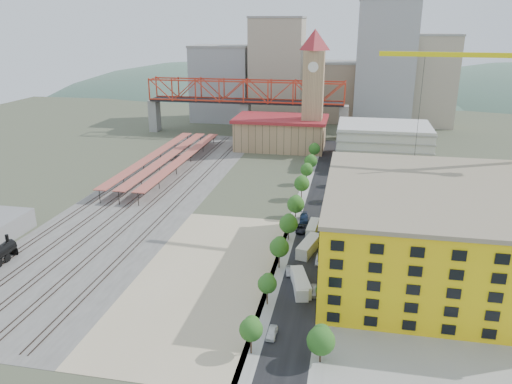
% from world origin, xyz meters
% --- Properties ---
extents(ground, '(400.00, 400.00, 0.00)m').
position_xyz_m(ground, '(0.00, 0.00, 0.00)').
color(ground, '#474C38').
rests_on(ground, ground).
extents(ballast_strip, '(36.00, 165.00, 0.06)m').
position_xyz_m(ballast_strip, '(-36.00, 17.50, 0.03)').
color(ballast_strip, '#605E59').
rests_on(ballast_strip, ground).
extents(dirt_lot, '(28.00, 67.00, 0.06)m').
position_xyz_m(dirt_lot, '(-4.00, -31.50, 0.03)').
color(dirt_lot, tan).
rests_on(dirt_lot, ground).
extents(street_asphalt, '(12.00, 170.00, 0.06)m').
position_xyz_m(street_asphalt, '(16.00, 15.00, 0.03)').
color(street_asphalt, black).
rests_on(street_asphalt, ground).
extents(sidewalk_west, '(3.00, 170.00, 0.04)m').
position_xyz_m(sidewalk_west, '(10.50, 15.00, 0.02)').
color(sidewalk_west, gray).
rests_on(sidewalk_west, ground).
extents(sidewalk_east, '(3.00, 170.00, 0.04)m').
position_xyz_m(sidewalk_east, '(21.50, 15.00, 0.02)').
color(sidewalk_east, gray).
rests_on(sidewalk_east, ground).
extents(construction_pad, '(50.00, 90.00, 0.06)m').
position_xyz_m(construction_pad, '(45.00, -20.00, 0.03)').
color(construction_pad, gray).
rests_on(construction_pad, ground).
extents(rail_tracks, '(26.56, 160.00, 0.18)m').
position_xyz_m(rail_tracks, '(-37.80, 17.50, 0.15)').
color(rail_tracks, '#382B23').
rests_on(rail_tracks, ground).
extents(platform_canopies, '(16.00, 80.00, 4.12)m').
position_xyz_m(platform_canopies, '(-41.00, 45.00, 3.99)').
color(platform_canopies, '#B25344').
rests_on(platform_canopies, ground).
extents(station_hall, '(38.00, 24.00, 13.10)m').
position_xyz_m(station_hall, '(-5.00, 82.00, 6.67)').
color(station_hall, tan).
rests_on(station_hall, ground).
extents(clock_tower, '(12.00, 12.00, 52.00)m').
position_xyz_m(clock_tower, '(8.00, 79.99, 28.70)').
color(clock_tower, tan).
rests_on(clock_tower, ground).
extents(parking_garage, '(34.00, 26.00, 14.00)m').
position_xyz_m(parking_garage, '(36.00, 70.00, 7.00)').
color(parking_garage, silver).
rests_on(parking_garage, ground).
extents(truss_bridge, '(94.00, 9.60, 25.60)m').
position_xyz_m(truss_bridge, '(-25.00, 105.00, 18.86)').
color(truss_bridge, gray).
rests_on(truss_bridge, ground).
extents(construction_building, '(44.60, 50.60, 18.80)m').
position_xyz_m(construction_building, '(42.00, -20.00, 9.41)').
color(construction_building, yellow).
rests_on(construction_building, ground).
extents(street_trees, '(15.40, 124.40, 8.00)m').
position_xyz_m(street_trees, '(16.00, 5.00, 0.00)').
color(street_trees, '#29591A').
rests_on(street_trees, ground).
extents(skyline, '(133.00, 46.00, 60.00)m').
position_xyz_m(skyline, '(7.47, 142.31, 22.81)').
color(skyline, '#9EA0A3').
rests_on(skyline, ground).
extents(distant_hills, '(647.00, 264.00, 227.00)m').
position_xyz_m(distant_hills, '(45.28, 260.00, -79.54)').
color(distant_hills, '#4C6B59').
rests_on(distant_hills, ground).
extents(site_trailer_a, '(4.25, 9.57, 2.54)m').
position_xyz_m(site_trailer_a, '(16.00, -33.67, 1.27)').
color(site_trailer_a, silver).
rests_on(site_trailer_a, ground).
extents(site_trailer_b, '(5.25, 10.02, 2.65)m').
position_xyz_m(site_trailer_b, '(16.00, -32.84, 1.33)').
color(site_trailer_b, silver).
rests_on(site_trailer_b, ground).
extents(site_trailer_c, '(5.05, 10.76, 2.85)m').
position_xyz_m(site_trailer_c, '(16.00, -15.89, 1.42)').
color(site_trailer_c, silver).
rests_on(site_trailer_c, ground).
extents(site_trailer_d, '(2.87, 9.00, 2.43)m').
position_xyz_m(site_trailer_d, '(16.00, -4.48, 1.22)').
color(site_trailer_d, silver).
rests_on(site_trailer_d, ground).
extents(car_0, '(1.71, 4.13, 1.40)m').
position_xyz_m(car_0, '(13.00, -49.86, 0.70)').
color(car_0, white).
rests_on(car_0, ground).
extents(car_1, '(2.02, 4.25, 1.34)m').
position_xyz_m(car_1, '(13.00, -27.20, 0.67)').
color(car_1, gray).
rests_on(car_1, ground).
extents(car_2, '(2.77, 5.58, 1.52)m').
position_xyz_m(car_2, '(13.00, -4.37, 0.76)').
color(car_2, black).
rests_on(car_2, ground).
extents(car_3, '(2.73, 5.65, 1.59)m').
position_xyz_m(car_3, '(13.00, 2.96, 0.79)').
color(car_3, navy).
rests_on(car_3, ground).
extents(car_4, '(2.23, 4.58, 1.50)m').
position_xyz_m(car_4, '(19.00, -34.60, 0.75)').
color(car_4, silver).
rests_on(car_4, ground).
extents(car_5, '(1.88, 4.92, 1.60)m').
position_xyz_m(car_5, '(19.00, -20.91, 0.80)').
color(car_5, '#A1A0A5').
rests_on(car_5, ground).
extents(car_6, '(2.83, 4.94, 1.30)m').
position_xyz_m(car_6, '(19.00, 12.47, 0.65)').
color(car_6, black).
rests_on(car_6, ground).
extents(car_7, '(2.80, 5.33, 1.47)m').
position_xyz_m(car_7, '(19.00, 27.39, 0.74)').
color(car_7, navy).
rests_on(car_7, ground).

